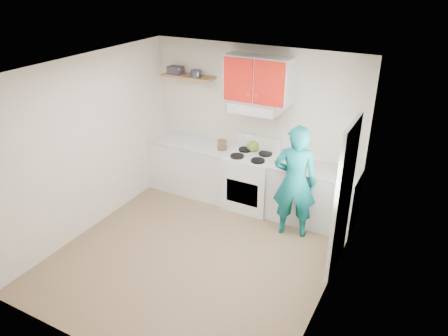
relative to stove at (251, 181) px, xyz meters
The scene contains 21 objects.
floor 1.64m from the stove, 93.63° to the right, with size 3.80×3.80×0.00m, color brown.
ceiling 2.66m from the stove, 93.63° to the right, with size 3.60×3.80×0.04m, color white.
back_wall 0.91m from the stove, 107.10° to the left, with size 3.60×0.04×2.60m, color beige.
front_wall 3.58m from the stove, 91.65° to the right, with size 3.60×0.04×2.60m, color beige.
left_wall 2.61m from the stove, 140.34° to the right, with size 0.04×3.80×2.60m, color beige.
right_wall 2.46m from the stove, 42.81° to the right, with size 0.04×3.80×2.60m, color beige.
door 1.97m from the stove, 27.58° to the right, with size 0.05×0.85×2.05m, color white.
door_glass 2.11m from the stove, 27.97° to the right, with size 0.01×0.55×0.95m, color white.
counter_left 1.14m from the stove, behind, with size 1.52×0.60×0.90m, color silver.
counter_right 1.04m from the stove, ahead, with size 1.32×0.60×0.90m, color silver.
stove is the anchor object (origin of this frame).
range_hood 1.24m from the stove, 90.00° to the left, with size 0.76×0.44×0.15m, color silver.
upper_cabinets 1.67m from the stove, 90.00° to the left, with size 1.02×0.33×0.70m, color red.
shelf 2.01m from the stove, behind, with size 0.90×0.30×0.04m, color brown.
books 2.22m from the stove, behind, with size 0.24×0.18×0.13m, color #393239.
tin 1.96m from the stove, behind, with size 0.18×0.18×0.11m, color #333D4C.
kettle 0.58m from the stove, 109.00° to the left, with size 0.20×0.20×0.17m, color olive.
crock 0.75m from the stove, behind, with size 0.15×0.15×0.18m, color #513C23.
cutting_board 1.03m from the stove, ahead, with size 0.33×0.24×0.02m, color olive.
silicone_mat 1.59m from the stove, ahead, with size 0.27×0.23×0.01m, color red.
person 1.07m from the stove, 26.02° to the right, with size 0.63×0.41×1.73m, color #0A6262.
Camera 1 is at (2.66, -4.16, 3.72)m, focal length 34.45 mm.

